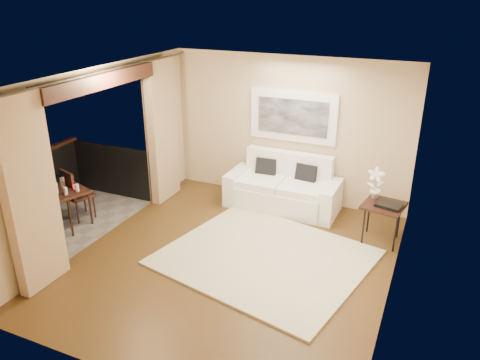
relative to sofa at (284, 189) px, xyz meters
The scene contains 18 objects.
floor 2.12m from the sofa, 92.38° to the right, with size 5.00×5.00×0.00m, color #533818.
room_shell 3.74m from the sofa, 136.65° to the right, with size 5.00×6.40×5.00m.
balcony 3.99m from the sofa, 148.33° to the right, with size 1.81×2.60×1.17m.
curtains 3.19m from the sofa, 136.39° to the right, with size 0.16×4.80×2.64m.
artwork 1.33m from the sofa, 90.03° to the left, with size 1.62×0.07×0.92m.
rug 1.90m from the sofa, 79.34° to the right, with size 2.84×2.47×0.04m, color beige.
sofa is the anchor object (origin of this frame).
side_table 1.96m from the sofa, 18.35° to the right, with size 0.69×0.69×0.65m.
tray 2.07m from the sofa, 19.14° to the right, with size 0.38×0.28×0.05m, color black.
orchid 1.82m from the sofa, 15.42° to the right, with size 0.28×0.19×0.53m, color white.
bistro_table 3.76m from the sofa, 143.31° to the right, with size 0.74×0.74×0.68m.
balcony_chair_far 3.71m from the sofa, 147.73° to the right, with size 0.51×0.51×0.93m.
balcony_chair_near 4.31m from the sofa, 150.98° to the right, with size 0.47×0.47×0.96m.
ice_bucket 3.87m from the sofa, 146.17° to the right, with size 0.18×0.18×0.20m, color silver.
candle 3.65m from the sofa, 143.93° to the right, with size 0.06×0.06×0.07m, color red.
vase 3.91m from the sofa, 142.14° to the right, with size 0.04×0.04×0.18m, color silver.
glass_a 3.77m from the sofa, 140.89° to the right, with size 0.06×0.06×0.12m, color silver.
glass_b 3.60m from the sofa, 142.37° to the right, with size 0.06×0.06×0.12m, color silver.
Camera 1 is at (2.54, -5.43, 3.79)m, focal length 35.00 mm.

